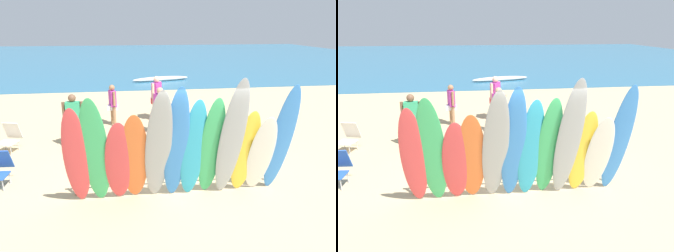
{
  "view_description": "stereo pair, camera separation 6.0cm",
  "coord_description": "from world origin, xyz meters",
  "views": [
    {
      "loc": [
        -1.12,
        -6.43,
        3.6
      ],
      "look_at": [
        0.0,
        1.57,
        1.0
      ],
      "focal_mm": 33.93,
      "sensor_mm": 36.0,
      "label": 1
    },
    {
      "loc": [
        -1.06,
        -6.44,
        3.6
      ],
      "look_at": [
        0.0,
        1.57,
        1.0
      ],
      "focal_mm": 33.93,
      "sensor_mm": 36.0,
      "label": 2
    }
  ],
  "objects": [
    {
      "name": "surfboard_blue_11",
      "position": [
        2.11,
        -0.55,
        1.26
      ],
      "size": [
        0.55,
        0.77,
        2.52
      ],
      "primitive_type": "ellipsoid",
      "rotation": [
        0.27,
        0.0,
        0.06
      ],
      "color": "#337AD1",
      "rests_on": "ground"
    },
    {
      "name": "surfboard_white_10",
      "position": [
        1.69,
        -0.55,
        0.95
      ],
      "size": [
        0.58,
        0.79,
        1.91
      ],
      "primitive_type": "ellipsoid",
      "rotation": [
        0.36,
        0.0,
        -0.06
      ],
      "color": "white",
      "rests_on": "ground"
    },
    {
      "name": "surfboard_yellow_9",
      "position": [
        1.36,
        -0.5,
        1.0
      ],
      "size": [
        0.57,
        0.68,
        2.01
      ],
      "primitive_type": "ellipsoid",
      "rotation": [
        0.28,
        0.0,
        0.05
      ],
      "color": "yellow",
      "rests_on": "ground"
    },
    {
      "name": "beachgoer_near_rack",
      "position": [
        0.05,
        3.88,
        0.93
      ],
      "size": [
        0.49,
        0.42,
        1.61
      ],
      "rotation": [
        0.0,
        0.0,
        5.59
      ],
      "color": "tan",
      "rests_on": "ground"
    },
    {
      "name": "surfboard_blue_5",
      "position": [
        -0.14,
        -0.63,
        1.29
      ],
      "size": [
        0.54,
        0.88,
        2.57
      ],
      "primitive_type": "ellipsoid",
      "rotation": [
        0.3,
        0.0,
        0.06
      ],
      "color": "#337AD1",
      "rests_on": "ground"
    },
    {
      "name": "surfboard_green_7",
      "position": [
        0.61,
        -0.54,
        1.16
      ],
      "size": [
        0.51,
        0.79,
        2.32
      ],
      "primitive_type": "ellipsoid",
      "rotation": [
        0.3,
        0.0,
        0.02
      ],
      "color": "#38B266",
      "rests_on": "ground"
    },
    {
      "name": "surfboard_orange_3",
      "position": [
        -0.97,
        -0.57,
        1.04
      ],
      "size": [
        0.55,
        0.83,
        2.07
      ],
      "primitive_type": "ellipsoid",
      "rotation": [
        0.36,
        0.0,
        0.0
      ],
      "color": "orange",
      "rests_on": "ground"
    },
    {
      "name": "surfboard_grey_8",
      "position": [
        0.98,
        -0.67,
        1.36
      ],
      "size": [
        0.59,
        0.94,
        2.71
      ],
      "primitive_type": "ellipsoid",
      "rotation": [
        0.3,
        0.0,
        0.08
      ],
      "color": "#999EA3",
      "rests_on": "ground"
    },
    {
      "name": "surfboard_rack",
      "position": [
        0.0,
        0.0,
        0.54
      ],
      "size": [
        4.63,
        0.07,
        0.65
      ],
      "color": "brown",
      "rests_on": "ground"
    },
    {
      "name": "beach_chair_blue",
      "position": [
        -4.53,
        2.97,
        0.43
      ],
      "size": [
        0.66,
        0.76,
        0.83
      ],
      "rotation": [
        0.0,
        0.0,
        -0.28
      ],
      "color": "#B7B7BC",
      "rests_on": "ground"
    },
    {
      "name": "surfboard_red_0",
      "position": [
        -2.1,
        -0.57,
        1.12
      ],
      "size": [
        0.52,
        0.81,
        2.23
      ],
      "primitive_type": "ellipsoid",
      "rotation": [
        0.32,
        0.0,
        0.04
      ],
      "color": "#D13D42",
      "rests_on": "ground"
    },
    {
      "name": "distant_boat",
      "position": [
        1.31,
        14.38,
        0.14
      ],
      "size": [
        3.91,
        1.48,
        0.31
      ],
      "color": "silver",
      "rests_on": "ground"
    },
    {
      "name": "beachgoer_midbeach",
      "position": [
        -1.56,
        5.05,
        0.87
      ],
      "size": [
        0.39,
        0.55,
        1.52
      ],
      "rotation": [
        0.0,
        0.0,
        1.86
      ],
      "color": "#9E704C",
      "rests_on": "ground"
    },
    {
      "name": "surfboard_red_2",
      "position": [
        -1.29,
        -0.55,
        0.96
      ],
      "size": [
        0.6,
        0.81,
        1.92
      ],
      "primitive_type": "ellipsoid",
      "rotation": [
        0.35,
        0.0,
        0.06
      ],
      "color": "#D13D42",
      "rests_on": "ground"
    },
    {
      "name": "ground",
      "position": [
        0.0,
        14.0,
        0.0
      ],
      "size": [
        60.0,
        60.0,
        0.0
      ],
      "primitive_type": "plane",
      "color": "tan"
    },
    {
      "name": "beachgoer_strolling",
      "position": [
        0.11,
        5.53,
        0.99
      ],
      "size": [
        0.45,
        0.55,
        1.72
      ],
      "rotation": [
        0.0,
        0.0,
        4.11
      ],
      "color": "beige",
      "rests_on": "ground"
    },
    {
      "name": "surfboard_teal_6",
      "position": [
        0.23,
        -0.55,
        1.15
      ],
      "size": [
        0.58,
        0.74,
        2.29
      ],
      "primitive_type": "ellipsoid",
      "rotation": [
        0.27,
        0.0,
        0.1
      ],
      "color": "#289EC6",
      "rests_on": "ground"
    },
    {
      "name": "surfboard_green_1",
      "position": [
        -1.73,
        -0.61,
        1.21
      ],
      "size": [
        0.58,
        0.86,
        2.41
      ],
      "primitive_type": "ellipsoid",
      "rotation": [
        0.31,
        0.0,
        -0.06
      ],
      "color": "#38B266",
      "rests_on": "ground"
    },
    {
      "name": "beachgoer_photographing",
      "position": [
        -2.65,
        2.96,
        0.95
      ],
      "size": [
        0.62,
        0.26,
        1.65
      ],
      "rotation": [
        0.0,
        0.0,
        0.02
      ],
      "color": "brown",
      "rests_on": "ground"
    },
    {
      "name": "ocean_water",
      "position": [
        0.0,
        31.31,
        0.01
      ],
      "size": [
        60.0,
        40.0,
        0.02
      ],
      "primitive_type": "cube",
      "color": "teal",
      "rests_on": "ground"
    },
    {
      "name": "surfboard_grey_4",
      "position": [
        -0.51,
        -0.68,
        1.27
      ],
      "size": [
        0.61,
        1.06,
        2.55
      ],
      "primitive_type": "ellipsoid",
      "rotation": [
        0.36,
        0.0,
        0.08
      ],
      "color": "#999EA3",
      "rests_on": "ground"
    }
  ]
}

